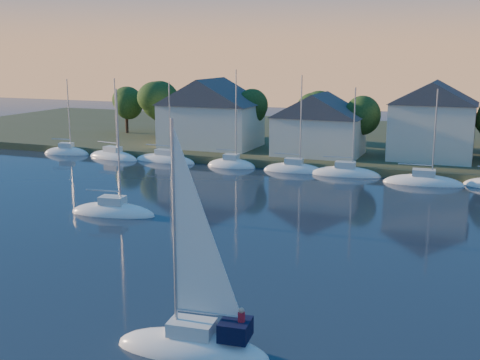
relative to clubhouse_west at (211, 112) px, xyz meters
The scene contains 9 objects.
shoreline_land 28.43m from the clubhouse_west, 37.69° to the left, with size 160.00×50.00×2.00m, color #3A4327.
wooden_dock 23.56m from the clubhouse_west, 15.26° to the right, with size 120.00×3.00×1.00m, color brown.
clubhouse_west is the anchor object (origin of this frame).
clubhouse_centre 16.05m from the clubhouse_west, ahead, with size 11.55×8.40×8.08m.
clubhouse_east 30.02m from the clubhouse_west, ahead, with size 10.50×8.40×9.80m.
tree_line 24.55m from the clubhouse_west, 11.77° to the left, with size 93.40×5.40×8.90m.
moored_fleet 28.13m from the clubhouse_west, 19.09° to the right, with size 95.50×2.40×12.05m.
hero_sailboat 58.69m from the clubhouse_west, 66.13° to the right, with size 8.06×3.33×12.50m.
drifting_sailboat_left 34.32m from the clubhouse_west, 80.49° to the right, with size 8.26×3.77×12.29m.
Camera 1 is at (13.72, -19.47, 14.35)m, focal length 45.00 mm.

